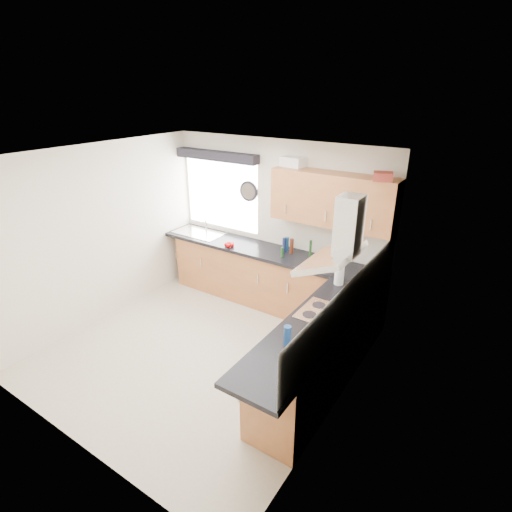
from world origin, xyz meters
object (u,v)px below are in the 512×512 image
Objects in this scene: oven at (321,351)px; washing_machine at (255,277)px; extractor_hood at (340,242)px; upper_cabinets at (333,200)px.

oven is 1.08× the size of washing_machine.
extractor_hood is 0.46× the size of upper_cabinets.
extractor_hood is 2.58m from washing_machine.
washing_machine is (-1.71, 1.22, -0.03)m from oven.
upper_cabinets is 2.17× the size of washing_machine.
extractor_hood is at bearing -36.22° from washing_machine.
oven is at bearing -67.46° from upper_cabinets.
upper_cabinets is at bearing 116.13° from extractor_hood.
washing_machine is at bearing 144.43° from oven.
washing_machine is (-1.16, -0.10, -1.41)m from upper_cabinets.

